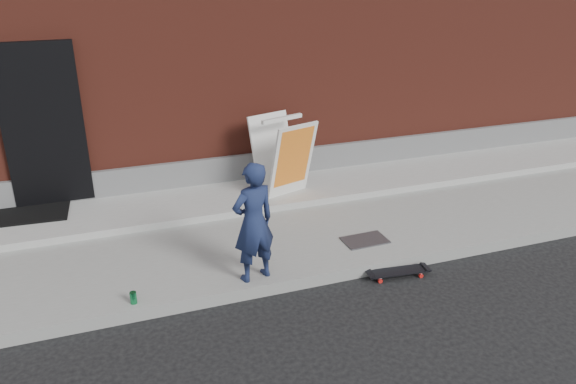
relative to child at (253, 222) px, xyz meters
name	(u,v)px	position (x,y,z in m)	size (l,w,h in m)	color
ground	(296,291)	(0.43, -0.20, -0.85)	(80.00, 80.00, 0.00)	black
sidewalk	(259,229)	(0.43, 1.30, -0.77)	(20.00, 3.00, 0.15)	gray
apron	(241,196)	(0.43, 2.20, -0.65)	(20.00, 1.20, 0.10)	gray
building	(179,10)	(0.43, 6.79, 1.65)	(20.00, 8.10, 5.00)	maroon
child	(253,222)	(0.00, 0.00, 0.00)	(0.51, 0.33, 1.39)	#1A2449
skateboard	(398,272)	(1.68, -0.32, -0.78)	(0.76, 0.27, 0.08)	red
pizza_sign	(283,155)	(1.06, 2.06, -0.02)	(0.90, 0.99, 1.15)	silver
soda_can	(133,298)	(-1.35, -0.07, -0.63)	(0.07, 0.07, 0.13)	#1B8B4A
doormat	(33,212)	(-2.47, 2.48, -0.58)	(0.93, 0.76, 0.03)	black
utility_plate	(365,240)	(1.59, 0.38, -0.69)	(0.56, 0.36, 0.02)	#4E4E53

